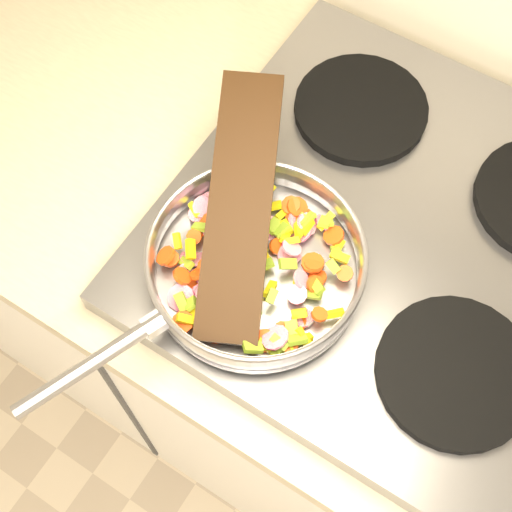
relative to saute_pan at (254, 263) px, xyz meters
The scene contains 7 objects.
cooktop 0.22m from the saute_pan, 51.69° to the left, with size 0.60×0.60×0.04m, color #939399.
grate_fl 0.04m from the saute_pan, 118.73° to the left, with size 0.19×0.19×0.02m, color black.
grate_fr 0.27m from the saute_pan, ahead, with size 0.19×0.19×0.02m, color black.
grate_bl 0.30m from the saute_pan, 92.28° to the left, with size 0.19×0.19×0.02m, color black.
saute_pan is the anchor object (origin of this frame).
vegetable_heap 0.01m from the saute_pan, 162.23° to the left, with size 0.24×0.24×0.05m.
wooden_spatula 0.07m from the saute_pan, 137.77° to the left, with size 0.34×0.08×0.02m, color black.
Camera 1 is at (-0.63, 1.19, 1.76)m, focal length 50.00 mm.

